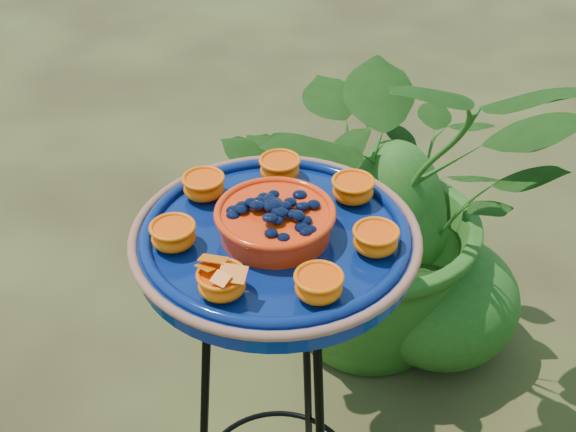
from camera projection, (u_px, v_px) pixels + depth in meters
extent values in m
torus|color=black|center=(276.00, 259.00, 1.18)|extent=(0.30, 0.30, 0.01)
cylinder|color=black|center=(307.00, 381.00, 1.51)|extent=(0.04, 0.08, 0.79)
cylinder|color=#071954|center=(275.00, 244.00, 1.16)|extent=(0.53, 0.53, 0.04)
torus|color=#8E5A40|center=(275.00, 235.00, 1.15)|extent=(0.42, 0.42, 0.01)
torus|color=#071954|center=(275.00, 233.00, 1.15)|extent=(0.39, 0.39, 0.02)
cylinder|color=red|center=(275.00, 223.00, 1.14)|extent=(0.21, 0.21, 0.04)
torus|color=red|center=(275.00, 212.00, 1.13)|extent=(0.17, 0.17, 0.01)
ellipsoid|color=black|center=(275.00, 209.00, 1.13)|extent=(0.14, 0.14, 0.03)
ellipsoid|color=#FF6802|center=(375.00, 242.00, 1.11)|extent=(0.06, 0.06, 0.03)
cylinder|color=#FF4F05|center=(376.00, 233.00, 1.10)|extent=(0.06, 0.06, 0.01)
ellipsoid|color=#FF6802|center=(353.00, 191.00, 1.21)|extent=(0.06, 0.06, 0.03)
cylinder|color=#FF4F05|center=(353.00, 183.00, 1.20)|extent=(0.06, 0.06, 0.01)
ellipsoid|color=#FF6802|center=(280.00, 170.00, 1.26)|extent=(0.06, 0.06, 0.03)
cylinder|color=#FF4F05|center=(280.00, 162.00, 1.25)|extent=(0.06, 0.06, 0.01)
ellipsoid|color=#FF6802|center=(204.00, 188.00, 1.22)|extent=(0.06, 0.06, 0.03)
cylinder|color=#FF4F05|center=(203.00, 180.00, 1.21)|extent=(0.06, 0.06, 0.01)
ellipsoid|color=#FF6802|center=(173.00, 237.00, 1.12)|extent=(0.06, 0.06, 0.03)
cylinder|color=#FF4F05|center=(173.00, 228.00, 1.11)|extent=(0.06, 0.06, 0.01)
ellipsoid|color=#FF6802|center=(222.00, 285.00, 1.04)|extent=(0.06, 0.06, 0.03)
cylinder|color=#FF4F05|center=(221.00, 276.00, 1.03)|extent=(0.06, 0.06, 0.01)
ellipsoid|color=#FF6802|center=(319.00, 287.00, 1.04)|extent=(0.06, 0.06, 0.03)
cylinder|color=#FF4F05|center=(319.00, 278.00, 1.03)|extent=(0.06, 0.06, 0.01)
cylinder|color=black|center=(221.00, 271.00, 1.03)|extent=(0.02, 0.02, 0.00)
cube|color=#FF5C05|center=(213.00, 259.00, 1.04)|extent=(0.04, 0.04, 0.01)
cube|color=#FF5C05|center=(233.00, 274.00, 1.01)|extent=(0.04, 0.04, 0.01)
imported|color=#234A13|center=(393.00, 193.00, 1.93)|extent=(1.04, 1.05, 0.88)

